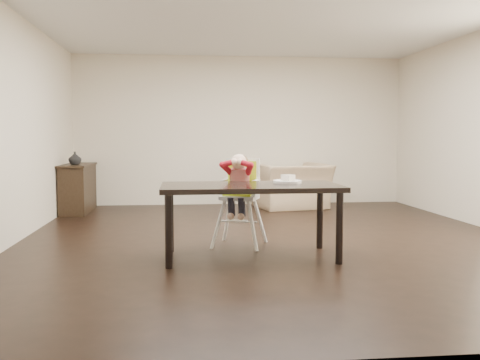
{
  "coord_description": "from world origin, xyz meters",
  "views": [
    {
      "loc": [
        -1.07,
        -6.28,
        1.23
      ],
      "look_at": [
        -0.46,
        -0.65,
        0.77
      ],
      "focal_mm": 40.0,
      "sensor_mm": 36.0,
      "label": 1
    }
  ],
  "objects_px": {
    "sideboard": "(78,188)",
    "dining_table": "(251,192)",
    "armchair": "(292,178)",
    "high_chair": "(240,181)"
  },
  "relations": [
    {
      "from": "dining_table",
      "to": "armchair",
      "type": "height_order",
      "value": "armchair"
    },
    {
      "from": "high_chair",
      "to": "armchair",
      "type": "height_order",
      "value": "high_chair"
    },
    {
      "from": "sideboard",
      "to": "dining_table",
      "type": "bearing_deg",
      "value": -56.6
    },
    {
      "from": "high_chair",
      "to": "armchair",
      "type": "distance_m",
      "value": 3.34
    },
    {
      "from": "armchair",
      "to": "high_chair",
      "type": "bearing_deg",
      "value": 56.59
    },
    {
      "from": "dining_table",
      "to": "sideboard",
      "type": "distance_m",
      "value": 4.36
    },
    {
      "from": "dining_table",
      "to": "high_chair",
      "type": "height_order",
      "value": "high_chair"
    },
    {
      "from": "dining_table",
      "to": "armchair",
      "type": "bearing_deg",
      "value": 72.17
    },
    {
      "from": "high_chair",
      "to": "armchair",
      "type": "relative_size",
      "value": 0.88
    },
    {
      "from": "high_chair",
      "to": "sideboard",
      "type": "relative_size",
      "value": 0.83
    }
  ]
}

